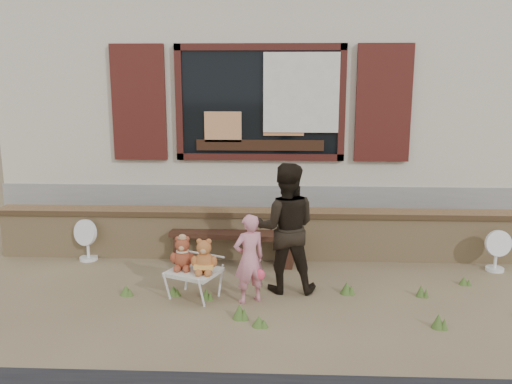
{
  "coord_description": "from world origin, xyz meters",
  "views": [
    {
      "loc": [
        0.3,
        -6.1,
        2.44
      ],
      "look_at": [
        0.0,
        0.6,
        1.0
      ],
      "focal_mm": 38.0,
      "sensor_mm": 36.0,
      "label": 1
    }
  ],
  "objects_px": {
    "folding_chair": "(194,273)",
    "adult": "(286,228)",
    "teddy_bear_right": "(204,255)",
    "child": "(249,259)",
    "bench": "(234,240)",
    "teddy_bear_left": "(183,252)"
  },
  "relations": [
    {
      "from": "teddy_bear_left",
      "to": "child",
      "type": "relative_size",
      "value": 0.38
    },
    {
      "from": "teddy_bear_right",
      "to": "child",
      "type": "bearing_deg",
      "value": 20.49
    },
    {
      "from": "teddy_bear_right",
      "to": "child",
      "type": "relative_size",
      "value": 0.4
    },
    {
      "from": "teddy_bear_left",
      "to": "child",
      "type": "height_order",
      "value": "child"
    },
    {
      "from": "bench",
      "to": "folding_chair",
      "type": "xyz_separation_m",
      "value": [
        -0.35,
        -1.18,
        -0.02
      ]
    },
    {
      "from": "teddy_bear_left",
      "to": "adult",
      "type": "height_order",
      "value": "adult"
    },
    {
      "from": "bench",
      "to": "teddy_bear_right",
      "type": "bearing_deg",
      "value": -93.97
    },
    {
      "from": "teddy_bear_left",
      "to": "folding_chair",
      "type": "bearing_deg",
      "value": 0.0
    },
    {
      "from": "child",
      "to": "bench",
      "type": "bearing_deg",
      "value": -105.71
    },
    {
      "from": "bench",
      "to": "folding_chair",
      "type": "distance_m",
      "value": 1.23
    },
    {
      "from": "folding_chair",
      "to": "adult",
      "type": "height_order",
      "value": "adult"
    },
    {
      "from": "teddy_bear_right",
      "to": "adult",
      "type": "height_order",
      "value": "adult"
    },
    {
      "from": "child",
      "to": "adult",
      "type": "bearing_deg",
      "value": -165.59
    },
    {
      "from": "bench",
      "to": "adult",
      "type": "relative_size",
      "value": 1.14
    },
    {
      "from": "folding_chair",
      "to": "adult",
      "type": "xyz_separation_m",
      "value": [
        1.02,
        0.28,
        0.45
      ]
    },
    {
      "from": "adult",
      "to": "bench",
      "type": "bearing_deg",
      "value": -52.74
    },
    {
      "from": "folding_chair",
      "to": "bench",
      "type": "bearing_deg",
      "value": 97.03
    },
    {
      "from": "adult",
      "to": "folding_chair",
      "type": "bearing_deg",
      "value": 15.91
    },
    {
      "from": "adult",
      "to": "child",
      "type": "bearing_deg",
      "value": 42.97
    },
    {
      "from": "folding_chair",
      "to": "child",
      "type": "height_order",
      "value": "child"
    },
    {
      "from": "folding_chair",
      "to": "teddy_bear_right",
      "type": "relative_size",
      "value": 1.7
    },
    {
      "from": "bench",
      "to": "teddy_bear_left",
      "type": "bearing_deg",
      "value": -106.88
    }
  ]
}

